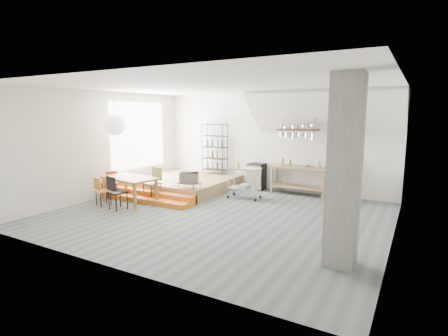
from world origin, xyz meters
The scene contains 26 objects.
floor centered at (0.00, 0.00, 0.00)m, with size 8.00×8.00×0.00m, color #535E60.
wall_back centered at (0.00, 3.50, 1.60)m, with size 8.00×0.04×3.20m, color silver.
wall_left centered at (-4.00, 0.00, 1.60)m, with size 0.04×7.00×3.20m, color silver.
wall_right centered at (4.00, 0.00, 1.60)m, with size 0.04×7.00×3.20m, color silver.
ceiling centered at (0.00, 0.00, 3.20)m, with size 8.00×7.00×0.02m, color white.
slope_ceiling centered at (1.80, 2.90, 2.55)m, with size 4.40×1.80×0.15m, color white.
window_pane centered at (-3.98, 1.50, 1.80)m, with size 0.02×2.50×2.20m, color white.
platform centered at (-2.50, 2.00, 0.20)m, with size 3.00×3.00×0.40m, color olive.
step_lower centered at (-2.50, 0.05, 0.07)m, with size 3.00×0.35×0.13m, color orange.
step_upper centered at (-2.50, 0.40, 0.13)m, with size 3.00×0.35×0.27m, color orange.
concrete_column centered at (3.30, -1.50, 1.60)m, with size 0.50×0.50×3.20m, color slate.
kitchen_counter centered at (1.10, 3.15, 0.63)m, with size 1.80×0.60×0.91m.
stove centered at (2.50, 3.16, 0.48)m, with size 0.60×0.60×1.18m.
pot_rack centered at (1.13, 2.92, 1.98)m, with size 1.20×0.50×1.43m.
wire_shelving centered at (-2.00, 3.20, 1.33)m, with size 0.88×0.38×1.80m.
microwave_shelf centered at (-1.40, 0.75, 0.55)m, with size 0.60×0.40×0.16m.
paper_lantern centered at (-3.38, -0.10, 2.20)m, with size 0.60×0.60×0.60m, color white.
dining_table centered at (-2.79, -0.20, 0.67)m, with size 1.70×1.13×0.75m.
chair_mustard centered at (-3.25, -0.84, 0.47)m, with size 0.46×0.46×0.79m.
chair_black centered at (-2.57, -0.96, 0.55)m, with size 0.50×0.50×0.92m.
chair_olive centered at (-2.48, 0.48, 0.57)m, with size 0.50×0.50×0.95m.
chair_red centered at (-3.75, -0.05, 0.50)m, with size 0.46×0.46×0.83m.
rolling_cart centered at (-0.18, 1.88, 0.60)m, with size 0.98×0.60×0.93m.
mini_fridge centered at (-0.36, 3.20, 0.44)m, with size 0.52×0.52×0.88m, color black.
microwave centered at (-1.40, 0.75, 0.71)m, with size 0.52×0.35×0.29m, color beige.
bowl centered at (1.37, 3.10, 0.93)m, with size 0.20×0.20×0.05m, color silver.
Camera 1 is at (4.36, -7.37, 2.56)m, focal length 28.00 mm.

